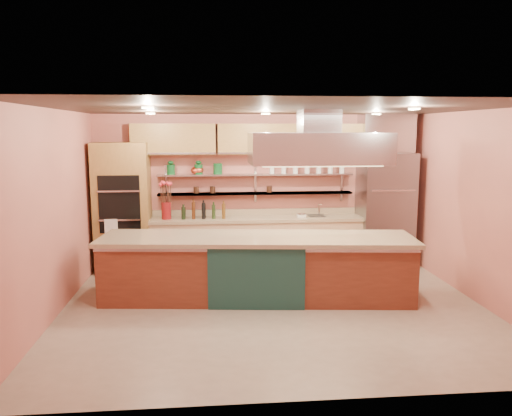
{
  "coord_description": "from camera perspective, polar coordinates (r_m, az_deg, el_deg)",
  "views": [
    {
      "loc": [
        -0.89,
        -6.78,
        2.52
      ],
      "look_at": [
        -0.17,
        1.0,
        1.29
      ],
      "focal_mm": 35.0,
      "sensor_mm": 36.0,
      "label": 1
    }
  ],
  "objects": [
    {
      "name": "range_hood",
      "position": [
        7.38,
        7.12,
        6.79
      ],
      "size": [
        2.0,
        1.0,
        0.45
      ],
      "primitive_type": "cube",
      "color": "#B0B2B7",
      "rests_on": "ceiling"
    },
    {
      "name": "floor",
      "position": [
        7.29,
        2.11,
        -11.36
      ],
      "size": [
        6.0,
        5.0,
        0.02
      ],
      "primitive_type": "cube",
      "color": "gray",
      "rests_on": "ground"
    },
    {
      "name": "island",
      "position": [
        7.52,
        0.09,
        -6.82
      ],
      "size": [
        4.63,
        1.46,
        0.95
      ],
      "primitive_type": "cube",
      "rotation": [
        0.0,
        0.0,
        -0.11
      ],
      "color": "brown",
      "rests_on": "floor"
    },
    {
      "name": "copper_kettle",
      "position": [
        9.18,
        -6.96,
        4.28
      ],
      "size": [
        0.22,
        0.22,
        0.14
      ],
      "primitive_type": "ellipsoid",
      "rotation": [
        0.0,
        0.0,
        0.43
      ],
      "color": "#DD4E33",
      "rests_on": "wall_shelf_upper"
    },
    {
      "name": "flower_vase",
      "position": [
        9.08,
        -10.22,
        -0.31
      ],
      "size": [
        0.17,
        0.17,
        0.3
      ],
      "primitive_type": "cylinder",
      "rotation": [
        0.0,
        0.0,
        0.02
      ],
      "color": "maroon",
      "rests_on": "back_counter"
    },
    {
      "name": "kitchen_scale",
      "position": [
        9.21,
        5.2,
        -0.75
      ],
      "size": [
        0.19,
        0.17,
        0.09
      ],
      "primitive_type": "cube",
      "rotation": [
        0.0,
        0.0,
        0.41
      ],
      "color": "silver",
      "rests_on": "back_counter"
    },
    {
      "name": "refrigerator",
      "position": [
        9.6,
        14.53,
        -0.15
      ],
      "size": [
        0.95,
        0.72,
        2.1
      ],
      "primitive_type": "cube",
      "color": "gray",
      "rests_on": "floor"
    },
    {
      "name": "oil_bottle_cluster",
      "position": [
        9.05,
        -6.01,
        -0.35
      ],
      "size": [
        0.87,
        0.48,
        0.27
      ],
      "primitive_type": "cube",
      "rotation": [
        0.0,
        0.0,
        0.31
      ],
      "color": "black",
      "rests_on": "back_counter"
    },
    {
      "name": "ceiling",
      "position": [
        6.84,
        2.25,
        11.3
      ],
      "size": [
        6.0,
        5.0,
        0.02
      ],
      "primitive_type": "cube",
      "color": "black",
      "rests_on": "wall_back"
    },
    {
      "name": "wall_right",
      "position": [
        7.89,
        24.32,
        -0.0
      ],
      "size": [
        0.04,
        5.0,
        2.8
      ],
      "primitive_type": "cube",
      "color": "#BF695A",
      "rests_on": "floor"
    },
    {
      "name": "oven_stack",
      "position": [
        9.19,
        -14.98,
        0.08
      ],
      "size": [
        0.95,
        0.64,
        2.3
      ],
      "primitive_type": "cube",
      "color": "olive",
      "rests_on": "floor"
    },
    {
      "name": "wall_front",
      "position": [
        4.51,
        6.29,
        -5.46
      ],
      "size": [
        6.0,
        0.04,
        2.8
      ],
      "primitive_type": "cube",
      "color": "#BF695A",
      "rests_on": "floor"
    },
    {
      "name": "ceiling_downlights",
      "position": [
        7.04,
        2.03,
        10.99
      ],
      "size": [
        4.0,
        2.8,
        0.02
      ],
      "primitive_type": "cube",
      "color": "#FFE5A5",
      "rests_on": "ceiling"
    },
    {
      "name": "wall_back",
      "position": [
        9.39,
        0.21,
        2.1
      ],
      "size": [
        6.0,
        0.04,
        2.8
      ],
      "primitive_type": "cube",
      "color": "#BF695A",
      "rests_on": "floor"
    },
    {
      "name": "wall_shelf_lower",
      "position": [
        9.26,
        -0.02,
        1.69
      ],
      "size": [
        3.6,
        0.26,
        0.03
      ],
      "primitive_type": "cube",
      "color": "#B0B2B7",
      "rests_on": "wall_back"
    },
    {
      "name": "back_counter",
      "position": [
        9.25,
        0.08,
        -3.89
      ],
      "size": [
        3.84,
        0.64,
        0.93
      ],
      "primitive_type": "cube",
      "color": "tan",
      "rests_on": "floor"
    },
    {
      "name": "bar_faucet",
      "position": [
        9.36,
        7.21,
        -0.17
      ],
      "size": [
        0.04,
        0.04,
        0.23
      ],
      "primitive_type": "cylinder",
      "rotation": [
        0.0,
        0.0,
        -0.4
      ],
      "color": "silver",
      "rests_on": "back_counter"
    },
    {
      "name": "wall_shelf_upper",
      "position": [
        9.22,
        -0.02,
        3.85
      ],
      "size": [
        3.6,
        0.26,
        0.03
      ],
      "primitive_type": "cube",
      "color": "#B0B2B7",
      "rests_on": "wall_back"
    },
    {
      "name": "upper_cabinets",
      "position": [
        9.14,
        0.32,
        7.88
      ],
      "size": [
        4.6,
        0.36,
        0.55
      ],
      "primitive_type": "cube",
      "color": "olive",
      "rests_on": "wall_back"
    },
    {
      "name": "green_canister",
      "position": [
        9.18,
        -4.39,
        4.51
      ],
      "size": [
        0.19,
        0.19,
        0.2
      ],
      "primitive_type": "cylinder",
      "rotation": [
        0.0,
        0.0,
        0.15
      ],
      "color": "#0F461D",
      "rests_on": "wall_shelf_upper"
    },
    {
      "name": "wall_left",
      "position": [
        7.19,
        -22.28,
        -0.68
      ],
      "size": [
        0.04,
        5.0,
        2.8
      ],
      "primitive_type": "cube",
      "color": "#BF695A",
      "rests_on": "floor"
    }
  ]
}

